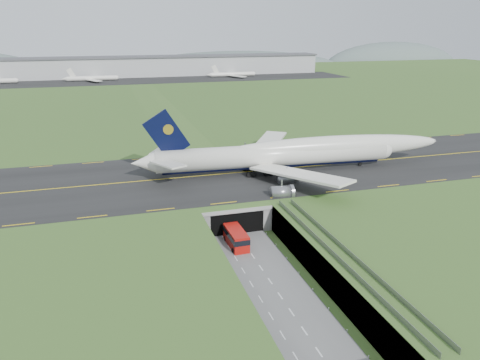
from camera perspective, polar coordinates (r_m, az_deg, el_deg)
name	(u,v)px	position (r m, az deg, el deg)	size (l,w,h in m)	color
ground	(248,250)	(96.50, 1.02, -8.57)	(900.00, 900.00, 0.00)	#305120
airfield_deck	(248,237)	(95.19, 1.03, -6.96)	(800.00, 800.00, 6.00)	gray
trench_road	(260,267)	(90.16, 2.47, -10.57)	(12.00, 75.00, 0.20)	slate
taxiway	(211,175)	(123.81, -3.55, 0.60)	(800.00, 44.00, 0.18)	black
tunnel_portal	(227,206)	(109.81, -1.59, -3.24)	(17.00, 22.30, 6.00)	gray
guideway	(344,263)	(82.46, 12.56, -9.84)	(3.00, 53.00, 7.05)	#A8A8A3
jumbo_jet	(296,153)	(126.98, 6.79, 3.28)	(86.15, 56.73, 18.81)	white
shuttle_tram	(236,238)	(97.37, -0.48, -7.06)	(3.53, 8.77, 3.52)	#B0110B
cargo_terminal	(133,66)	(383.54, -12.91, 13.36)	(320.00, 67.00, 15.60)	#B2B2B2
distant_hills	(186,73)	(522.20, -6.60, 12.88)	(700.00, 91.00, 60.00)	slate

